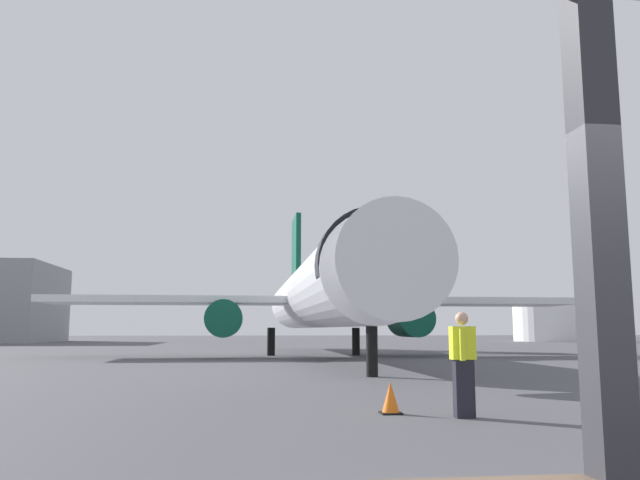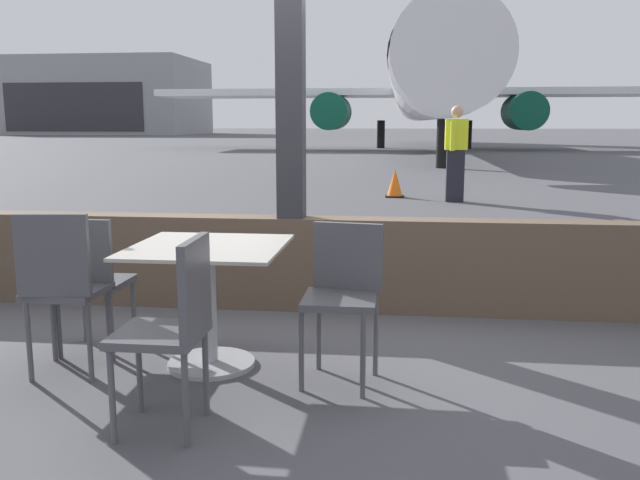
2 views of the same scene
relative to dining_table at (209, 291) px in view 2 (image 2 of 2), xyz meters
name	(u,v)px [view 2 (image 2 of 2)]	position (x,y,z in m)	size (l,w,h in m)	color
ground_plane	(387,144)	(0.28, 41.32, -0.46)	(220.00, 220.00, 0.00)	#4C4C51
window_frame	(291,152)	(0.28, 1.32, 0.76)	(8.80, 0.24, 3.57)	brown
dining_table	(209,291)	(0.00, 0.00, 0.00)	(0.88, 0.88, 0.74)	#ADA89E
cafe_chair_window_left	(343,286)	(0.80, -0.10, 0.08)	(0.44, 0.44, 0.88)	#4C4C51
cafe_chair_window_right	(61,280)	(-0.78, -0.26, 0.11)	(0.42, 0.42, 0.96)	#4C4C51
cafe_chair_aisle_left	(176,318)	(0.08, -0.84, 0.09)	(0.40, 0.40, 0.92)	#4C4C51
cafe_chair_aisle_right	(89,274)	(-0.79, 0.09, 0.06)	(0.40, 0.40, 0.88)	#4C4C51
airplane	(427,86)	(2.43, 31.61, 2.81)	(28.74, 34.63, 10.03)	silver
ground_crew_worker	(456,152)	(2.12, 8.71, 0.44)	(0.40, 0.54, 1.74)	black
traffic_cone	(395,184)	(1.02, 9.36, -0.20)	(0.36, 0.36, 0.55)	orange
distant_hangar	(103,97)	(-35.14, 75.90, 3.98)	(23.20, 15.51, 8.89)	gray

